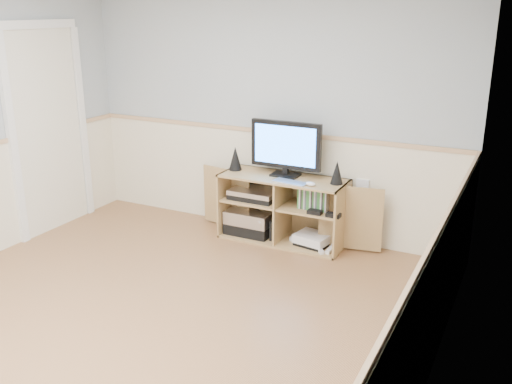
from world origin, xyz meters
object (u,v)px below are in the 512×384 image
media_cabinet (285,207)px  game_consoles (312,240)px  keyboard (290,182)px  monitor (286,147)px

media_cabinet → game_consoles: 0.42m
keyboard → game_consoles: 0.63m
monitor → keyboard: (0.13, -0.19, -0.28)m
keyboard → game_consoles: (0.18, 0.13, -0.59)m
monitor → keyboard: 0.36m
keyboard → game_consoles: size_ratio=0.71×
media_cabinet → game_consoles: size_ratio=4.16×
media_cabinet → keyboard: keyboard is taller
media_cabinet → monitor: (-0.00, -0.01, 0.61)m
monitor → game_consoles: bearing=-10.9°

